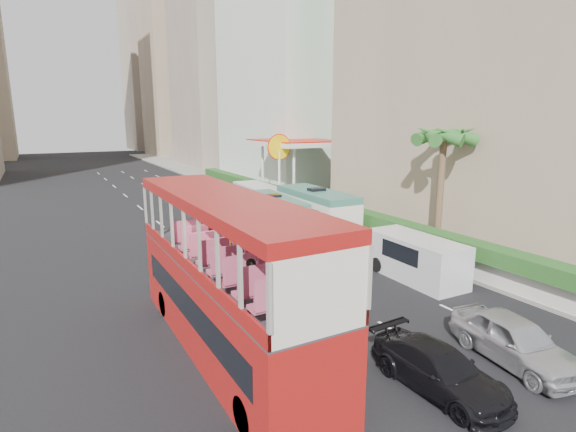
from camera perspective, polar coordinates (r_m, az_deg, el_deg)
ground_plane at (r=18.21m, az=10.53°, el=-11.76°), size 200.00×200.00×0.00m
double_decker_bus at (r=14.39m, az=-7.98°, el=-7.41°), size 2.50×11.00×5.06m
car_silver_lane_a at (r=18.96m, az=0.74°, el=-10.54°), size 1.48×3.93×1.28m
car_silver_lane_b at (r=16.14m, az=26.58°, el=-16.20°), size 2.31×4.49×1.46m
car_black at (r=13.98m, az=18.43°, el=-20.12°), size 1.87×4.27×1.22m
van_asset at (r=33.07m, az=-6.60°, el=-0.69°), size 2.73×4.51×1.17m
minibus_near at (r=27.37m, az=-1.93°, el=-0.39°), size 2.57×6.33×2.74m
minibus_far at (r=28.22m, az=3.61°, el=0.23°), size 2.49×6.81×2.98m
panel_van_near at (r=21.84m, az=15.87°, el=-5.15°), size 2.10×5.01×1.99m
panel_van_far at (r=36.11m, az=-3.90°, el=2.24°), size 2.53×5.64×2.21m
sidewalk at (r=43.19m, az=-1.41°, el=2.54°), size 6.00×120.00×0.18m
kerb_wall at (r=32.34m, az=3.28°, el=0.31°), size 0.30×44.00×1.00m
hedge at (r=32.18m, az=3.30°, el=1.79°), size 1.10×44.00×0.70m
palm_tree at (r=25.31m, az=18.74°, el=2.57°), size 0.36×0.36×6.40m
shell_station at (r=41.57m, az=1.09°, el=5.87°), size 6.50×8.00×5.50m
tower_mid at (r=78.35m, az=-7.52°, el=25.13°), size 16.00×16.00×50.00m
tower_far_a at (r=99.77m, az=-13.51°, el=20.33°), size 14.00×14.00×44.00m
tower_far_b at (r=120.62m, az=-16.47°, el=17.75°), size 14.00×14.00×40.00m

